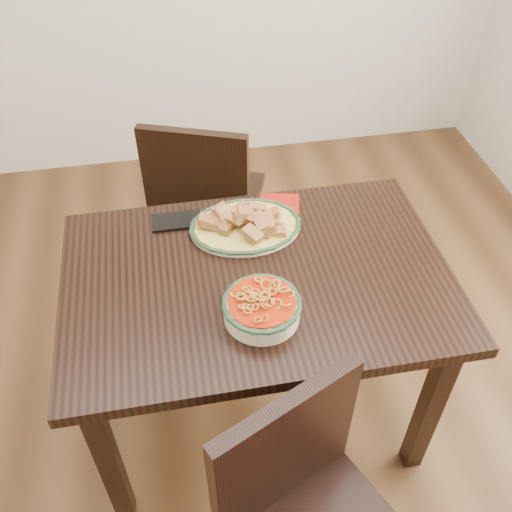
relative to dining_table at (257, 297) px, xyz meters
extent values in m
plane|color=#3E2613|center=(-0.07, 0.08, -0.65)|extent=(3.50, 3.50, 0.00)
cube|color=black|center=(0.00, 0.00, 0.08)|extent=(1.18, 0.79, 0.04)
cube|color=black|center=(-0.51, -0.32, -0.29)|extent=(0.06, 0.06, 0.71)
cube|color=black|center=(0.51, -0.32, -0.29)|extent=(0.06, 0.06, 0.71)
cube|color=black|center=(-0.51, 0.32, -0.29)|extent=(0.06, 0.06, 0.71)
cube|color=black|center=(0.51, 0.32, -0.29)|extent=(0.06, 0.06, 0.71)
cube|color=black|center=(-0.06, 0.80, -0.22)|extent=(0.54, 0.54, 0.04)
cube|color=black|center=(0.16, 0.90, -0.44)|extent=(0.04, 0.04, 0.41)
cube|color=black|center=(-0.16, 1.02, -0.44)|extent=(0.04, 0.04, 0.41)
cube|color=black|center=(0.04, 0.58, -0.44)|extent=(0.04, 0.04, 0.41)
cube|color=black|center=(-0.28, 0.70, -0.44)|extent=(0.04, 0.04, 0.41)
cube|color=black|center=(-0.13, 0.63, 0.02)|extent=(0.41, 0.19, 0.44)
cube|color=black|center=(0.13, -0.48, -0.44)|extent=(0.04, 0.04, 0.41)
cube|color=black|center=(-0.03, -0.53, 0.02)|extent=(0.40, 0.21, 0.44)
ellipsoid|color=beige|center=(0.00, 0.22, 0.11)|extent=(0.36, 0.27, 0.02)
ellipsoid|color=gold|center=(0.00, 0.22, 0.11)|extent=(0.35, 0.26, 0.01)
torus|color=#16321A|center=(0.00, 0.22, 0.12)|extent=(0.28, 0.28, 0.01)
cylinder|color=#ECE4C7|center=(-0.02, -0.16, 0.13)|extent=(0.22, 0.22, 0.06)
torus|color=#17341F|center=(-0.02, -0.16, 0.16)|extent=(0.23, 0.23, 0.02)
cylinder|color=#A12107|center=(-0.02, -0.16, 0.16)|extent=(0.19, 0.19, 0.01)
cube|color=black|center=(-0.22, 0.29, 0.11)|extent=(0.17, 0.09, 0.01)
cube|color=#9B150B|center=(0.14, 0.31, 0.11)|extent=(0.16, 0.14, 0.01)
camera|label=1|loc=(-0.22, -1.19, 1.34)|focal=40.00mm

